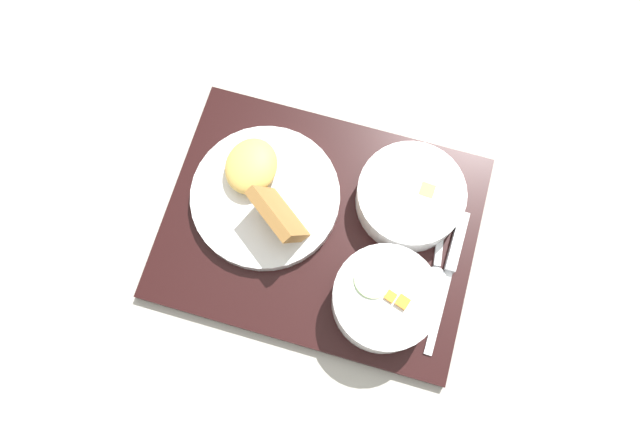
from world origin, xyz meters
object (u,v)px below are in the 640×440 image
object	(u,v)px
bowl_soup	(410,196)
knife	(454,255)
plate_main	(265,193)
spoon	(438,257)
bowl_salad	(384,299)

from	to	relation	value
bowl_soup	knife	distance (m)	0.10
plate_main	spoon	world-z (taller)	plate_main
plate_main	knife	world-z (taller)	plate_main
bowl_salad	knife	bearing A→B (deg)	-131.66
plate_main	knife	xyz separation A→B (m)	(-0.26, 0.01, -0.01)
bowl_salad	bowl_soup	size ratio (longest dim) A/B	0.92
knife	spoon	distance (m)	0.02
bowl_soup	plate_main	distance (m)	0.19
bowl_salad	spoon	size ratio (longest dim) A/B	0.82
knife	spoon	xyz separation A→B (m)	(0.02, 0.01, -0.00)
bowl_salad	plate_main	world-z (taller)	plate_main
plate_main	spoon	size ratio (longest dim) A/B	1.27
bowl_soup	plate_main	size ratio (longest dim) A/B	0.71
bowl_salad	bowl_soup	xyz separation A→B (m)	(-0.00, -0.14, -0.01)
bowl_soup	plate_main	bearing A→B (deg)	13.29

